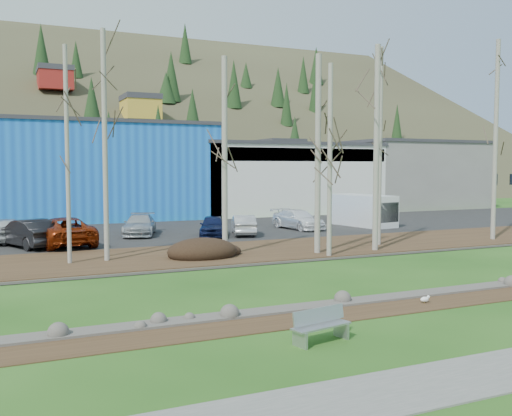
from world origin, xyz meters
name	(u,v)px	position (x,y,z in m)	size (l,w,h in m)	color
ground	(488,317)	(0.00, 0.00, 0.00)	(200.00, 200.00, 0.00)	#1E4812
dirt_strip	(439,301)	(0.00, 2.10, 0.01)	(80.00, 1.80, 0.03)	#382616
near_bank_rocks	(419,296)	(0.00, 3.10, 0.00)	(80.00, 0.80, 0.50)	#47423D
river	(352,275)	(0.00, 7.20, 0.00)	(80.00, 8.00, 0.90)	#131C32
far_bank_rocks	(304,260)	(0.00, 11.30, 0.00)	(80.00, 0.80, 0.46)	#47423D
far_bank	(275,250)	(0.00, 14.50, 0.07)	(80.00, 7.00, 0.15)	#382616
parking_lot	(209,230)	(0.00, 25.00, 0.07)	(80.00, 14.00, 0.14)	black
building_blue	(90,171)	(-6.00, 39.00, 4.16)	(20.40, 12.24, 8.30)	blue
building_white	(275,178)	(12.00, 38.98, 3.41)	(18.36, 12.24, 6.80)	silver
building_grey	(404,174)	(28.00, 39.00, 3.66)	(14.28, 12.24, 7.30)	slate
hillside	(87,87)	(0.00, 84.00, 17.50)	(160.00, 72.00, 35.00)	#312C1E
bench_intact	(321,325)	(-5.82, -0.04, 0.42)	(1.75, 0.82, 0.85)	#A8AAAD
seagull	(425,299)	(-0.61, 2.08, 0.15)	(0.37, 0.17, 0.27)	gold
dirt_mound	(202,250)	(-4.41, 13.42, 0.49)	(3.46, 2.44, 0.68)	black
birch_0	(105,146)	(-8.77, 14.31, 5.43)	(0.24, 0.24, 10.57)	#A19F91
birch_1	(67,155)	(-10.43, 14.23, 5.00)	(0.19, 0.19, 9.69)	#A19F91
birch_2	(225,157)	(-3.20, 13.53, 4.97)	(0.27, 0.27, 9.63)	#A19F91
birch_3	(318,154)	(1.34, 12.37, 5.10)	(0.29, 0.29, 9.89)	#A19F91
birch_4	(330,160)	(1.38, 11.30, 4.79)	(0.23, 0.23, 9.27)	#A19F91
birch_5	(376,148)	(4.58, 11.97, 5.43)	(0.30, 0.30, 10.56)	#A19F91
birch_6	(380,147)	(5.99, 13.60, 5.58)	(0.24, 0.24, 10.86)	#A19F91
birch_7	(496,140)	(13.76, 12.82, 6.06)	(0.26, 0.26, 11.81)	#A19F91
car_0	(7,230)	(-12.93, 23.20, 0.87)	(1.72, 4.27, 1.46)	silver
car_1	(28,233)	(-11.90, 20.50, 0.91)	(1.63, 4.66, 1.54)	black
car_2	(63,231)	(-10.09, 20.50, 0.93)	(2.61, 5.66, 1.57)	maroon
car_3	(140,225)	(-5.17, 23.51, 0.80)	(1.86, 4.58, 1.33)	#A6AAAE
car_4	(213,226)	(-1.13, 21.02, 0.80)	(1.56, 3.87, 1.32)	#121B43
car_5	(243,225)	(0.93, 20.99, 0.78)	(1.35, 3.88, 1.28)	silver
car_6	(298,219)	(5.79, 22.66, 0.81)	(1.88, 4.64, 1.35)	white
van_white	(364,210)	(11.27, 22.52, 1.28)	(2.98, 5.48, 2.27)	white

